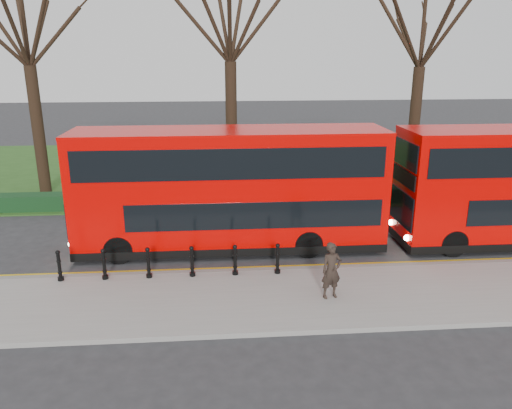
{
  "coord_description": "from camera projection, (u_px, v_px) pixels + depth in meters",
  "views": [
    {
      "loc": [
        1.18,
        -16.57,
        7.3
      ],
      "look_at": [
        2.55,
        0.5,
        2.0
      ],
      "focal_mm": 35.0,
      "sensor_mm": 36.0,
      "label": 1
    }
  ],
  "objects": [
    {
      "name": "tree_right",
      "position": [
        423.0,
        25.0,
        25.75
      ],
      "size": [
        7.54,
        7.54,
        11.78
      ],
      "color": "black",
      "rests_on": "ground"
    },
    {
      "name": "ground",
      "position": [
        186.0,
        264.0,
        17.84
      ],
      "size": [
        120.0,
        120.0,
        0.0
      ],
      "primitive_type": "plane",
      "color": "#28282B",
      "rests_on": "ground"
    },
    {
      "name": "kerb",
      "position": [
        185.0,
        274.0,
        16.87
      ],
      "size": [
        60.0,
        0.25,
        0.16
      ],
      "primitive_type": "cube",
      "color": "slate",
      "rests_on": "ground"
    },
    {
      "name": "pavement",
      "position": [
        181.0,
        302.0,
        14.96
      ],
      "size": [
        60.0,
        4.0,
        0.15
      ],
      "primitive_type": "cube",
      "color": "gray",
      "rests_on": "ground"
    },
    {
      "name": "bus_lead",
      "position": [
        230.0,
        190.0,
        18.61
      ],
      "size": [
        11.47,
        2.63,
        4.56
      ],
      "color": "#CF0200",
      "rests_on": "ground"
    },
    {
      "name": "pedestrian",
      "position": [
        331.0,
        271.0,
        14.85
      ],
      "size": [
        0.72,
        0.56,
        1.75
      ],
      "primitive_type": "imported",
      "rotation": [
        0.0,
        0.0,
        0.25
      ],
      "color": "black",
      "rests_on": "pavement"
    },
    {
      "name": "tree_left",
      "position": [
        24.0,
        20.0,
        24.18
      ],
      "size": [
        7.67,
        7.67,
        11.99
      ],
      "color": "black",
      "rests_on": "ground"
    },
    {
      "name": "bollard_row",
      "position": [
        170.0,
        263.0,
        16.33
      ],
      "size": [
        7.24,
        0.15,
        1.0
      ],
      "color": "black",
      "rests_on": "pavement"
    },
    {
      "name": "yellow_line_outer",
      "position": [
        185.0,
        272.0,
        17.17
      ],
      "size": [
        60.0,
        0.1,
        0.01
      ],
      "primitive_type": "cube",
      "color": "yellow",
      "rests_on": "ground"
    },
    {
      "name": "grass_verge",
      "position": [
        199.0,
        168.0,
        32.12
      ],
      "size": [
        60.0,
        18.0,
        0.06
      ],
      "primitive_type": "cube",
      "color": "#244918",
      "rests_on": "ground"
    },
    {
      "name": "tree_mid",
      "position": [
        230.0,
        16.0,
        24.87
      ],
      "size": [
        7.87,
        7.87,
        12.29
      ],
      "color": "black",
      "rests_on": "ground"
    },
    {
      "name": "hedge",
      "position": [
        193.0,
        199.0,
        24.2
      ],
      "size": [
        60.0,
        0.9,
        0.8
      ],
      "primitive_type": "cube",
      "color": "black",
      "rests_on": "ground"
    },
    {
      "name": "yellow_line_inner",
      "position": [
        185.0,
        269.0,
        17.37
      ],
      "size": [
        60.0,
        0.1,
        0.01
      ],
      "primitive_type": "cube",
      "color": "yellow",
      "rests_on": "ground"
    }
  ]
}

